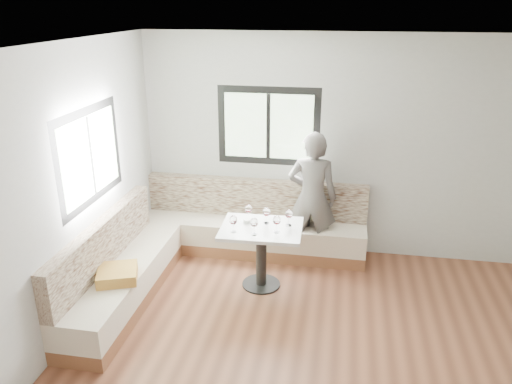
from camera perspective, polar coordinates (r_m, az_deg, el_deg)
room at (r=4.05m, az=7.66°, el=-4.22°), size 5.01×5.01×2.81m
banquette at (r=6.13m, az=-6.35°, el=-6.22°), size 2.90×2.80×0.95m
table at (r=5.70m, az=0.61°, el=-5.74°), size 0.93×0.74×0.75m
person at (r=6.23m, az=6.43°, el=-0.64°), size 0.63×0.43×1.68m
olive_ramekin at (r=5.74m, az=-0.97°, el=-3.27°), size 0.10×0.10×0.04m
wine_glass_a at (r=5.45m, az=-2.61°, el=-3.29°), size 0.09×0.09×0.20m
wine_glass_b at (r=5.39m, az=-0.21°, el=-3.57°), size 0.09×0.09×0.20m
wine_glass_c at (r=5.45m, az=2.39°, el=-3.31°), size 0.09×0.09×0.20m
wine_glass_d at (r=5.66m, az=1.21°, el=-2.34°), size 0.09×0.09×0.20m
wine_glass_e at (r=5.62m, az=3.78°, el=-2.56°), size 0.09×0.09×0.20m
wine_glass_f at (r=5.74m, az=-0.86°, el=-1.99°), size 0.09×0.09×0.20m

